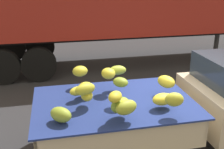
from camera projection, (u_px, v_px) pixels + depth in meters
ground at (171, 136)px, 5.76m from camera, size 220.00×220.00×0.00m
curb_strip at (98, 36)px, 14.55m from camera, size 80.00×0.80×0.16m
pickup_truck at (212, 101)px, 5.30m from camera, size 4.96×1.94×1.70m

